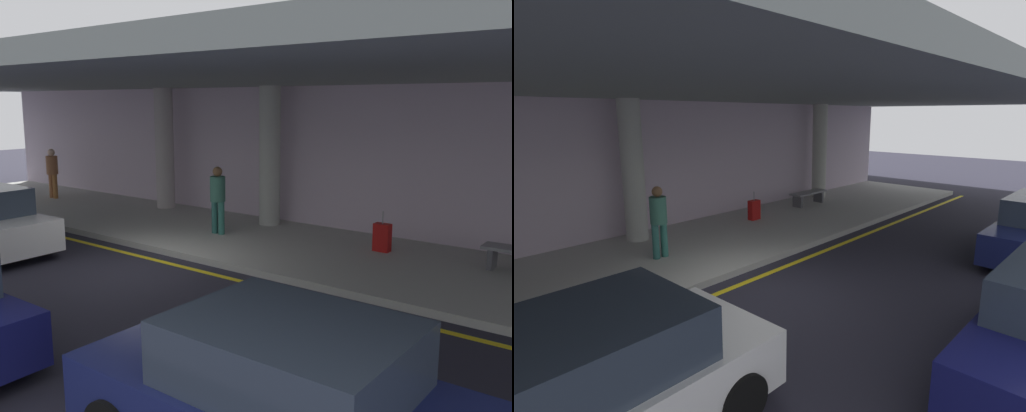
% 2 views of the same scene
% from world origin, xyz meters
% --- Properties ---
extents(ground_plane, '(60.00, 60.00, 0.00)m').
position_xyz_m(ground_plane, '(0.00, 0.00, 0.00)').
color(ground_plane, '#24232F').
extents(sidewalk, '(26.00, 4.20, 0.15)m').
position_xyz_m(sidewalk, '(0.00, 3.10, 0.07)').
color(sidewalk, '#A6A7A0').
rests_on(sidewalk, ground).
extents(lane_stripe_yellow, '(26.00, 0.14, 0.01)m').
position_xyz_m(lane_stripe_yellow, '(0.00, 0.61, 0.00)').
color(lane_stripe_yellow, yellow).
rests_on(lane_stripe_yellow, ground).
extents(support_column_far_left, '(0.57, 0.57, 3.65)m').
position_xyz_m(support_column_far_left, '(-4.00, 4.55, 1.97)').
color(support_column_far_left, '#AAA1A1').
rests_on(support_column_far_left, sidewalk).
extents(support_column_left_mid, '(0.57, 0.57, 3.65)m').
position_xyz_m(support_column_left_mid, '(0.00, 4.55, 1.97)').
color(support_column_left_mid, '#A4A69F').
rests_on(support_column_left_mid, sidewalk).
extents(ceiling_overhang, '(28.00, 13.20, 0.30)m').
position_xyz_m(ceiling_overhang, '(0.00, 2.60, 3.95)').
color(ceiling_overhang, gray).
rests_on(ceiling_overhang, support_column_far_left).
extents(terminal_back_wall, '(26.00, 0.30, 3.80)m').
position_xyz_m(terminal_back_wall, '(0.00, 5.35, 1.90)').
color(terminal_back_wall, '#BAA8BA').
rests_on(terminal_back_wall, ground).
extents(car_navy_no2, '(4.10, 1.92, 1.50)m').
position_xyz_m(car_navy_no2, '(6.09, -3.54, 0.71)').
color(car_navy_no2, navy).
rests_on(car_navy_no2, ground).
extents(traveler_with_luggage, '(0.38, 0.38, 1.68)m').
position_xyz_m(traveler_with_luggage, '(-8.31, 3.39, 1.11)').
color(traveler_with_luggage, '#975B35').
rests_on(traveler_with_luggage, sidewalk).
extents(person_waiting_for_ride, '(0.38, 0.38, 1.68)m').
position_xyz_m(person_waiting_for_ride, '(-0.35, 2.86, 1.11)').
color(person_waiting_for_ride, '#255751').
rests_on(person_waiting_for_ride, sidewalk).
extents(suitcase_upright_primary, '(0.36, 0.22, 0.90)m').
position_xyz_m(suitcase_upright_primary, '(3.62, 3.80, 0.46)').
color(suitcase_upright_primary, '#9F100F').
rests_on(suitcase_upright_primary, sidewalk).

